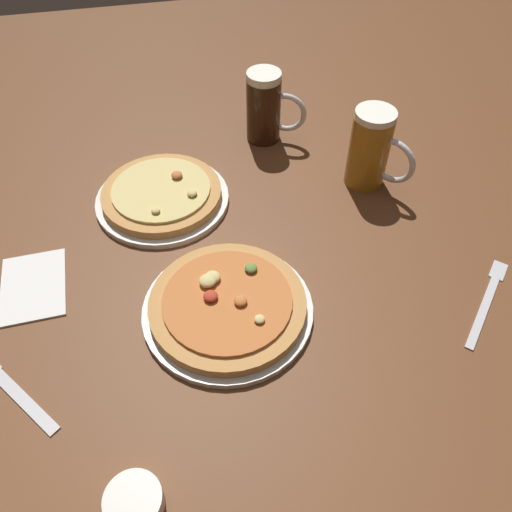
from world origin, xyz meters
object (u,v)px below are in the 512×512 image
object	(u,v)px
ramekin_sauce	(134,502)
napkin_folded	(33,285)
beer_mug_dark	(371,150)
pizza_plate_near	(228,306)
knife_right	(12,388)
pizza_plate_far	(162,195)
fork_left	(487,300)
beer_mug_amber	(266,107)

from	to	relation	value
ramekin_sauce	napkin_folded	xyz separation A→B (m)	(-0.16, 0.41, -0.01)
napkin_folded	beer_mug_dark	bearing A→B (deg)	12.34
pizza_plate_near	knife_right	world-z (taller)	pizza_plate_near
pizza_plate_near	napkin_folded	size ratio (longest dim) A/B	1.85
pizza_plate_far	beer_mug_dark	xyz separation A→B (m)	(0.43, -0.03, 0.07)
pizza_plate_far	beer_mug_dark	distance (m)	0.43
napkin_folded	fork_left	world-z (taller)	napkin_folded
beer_mug_dark	beer_mug_amber	world-z (taller)	beer_mug_dark
beer_mug_dark	knife_right	size ratio (longest dim) A/B	0.95
knife_right	pizza_plate_near	bearing A→B (deg)	11.83
pizza_plate_near	fork_left	xyz separation A→B (m)	(0.44, -0.07, -0.01)
pizza_plate_near	fork_left	distance (m)	0.45
knife_right	fork_left	bearing A→B (deg)	-0.03
beer_mug_dark	fork_left	size ratio (longest dim) A/B	1.00
pizza_plate_near	beer_mug_amber	world-z (taller)	beer_mug_amber
napkin_folded	knife_right	size ratio (longest dim) A/B	0.88
ramekin_sauce	fork_left	xyz separation A→B (m)	(0.61, 0.21, -0.01)
napkin_folded	fork_left	bearing A→B (deg)	-14.52
beer_mug_dark	ramekin_sauce	distance (m)	0.76
pizza_plate_far	pizza_plate_near	bearing A→B (deg)	-75.02
pizza_plate_near	beer_mug_dark	world-z (taller)	beer_mug_dark
pizza_plate_near	pizza_plate_far	distance (m)	0.31
beer_mug_amber	pizza_plate_far	bearing A→B (deg)	-146.09
fork_left	napkin_folded	bearing A→B (deg)	165.48
ramekin_sauce	beer_mug_dark	bearing A→B (deg)	46.87
napkin_folded	fork_left	size ratio (longest dim) A/B	0.92
beer_mug_dark	knife_right	xyz separation A→B (m)	(-0.69, -0.35, -0.08)
beer_mug_amber	knife_right	size ratio (longest dim) A/B	0.92
beer_mug_dark	pizza_plate_near	bearing A→B (deg)	-141.72
beer_mug_dark	pizza_plate_far	bearing A→B (deg)	176.14
beer_mug_dark	ramekin_sauce	size ratio (longest dim) A/B	2.24
pizza_plate_near	knife_right	size ratio (longest dim) A/B	1.62
beer_mug_amber	napkin_folded	world-z (taller)	beer_mug_amber
beer_mug_dark	ramekin_sauce	xyz separation A→B (m)	(-0.52, -0.55, -0.07)
pizza_plate_near	ramekin_sauce	xyz separation A→B (m)	(-0.17, -0.28, -0.00)
pizza_plate_near	pizza_plate_far	world-z (taller)	pizza_plate_near
pizza_plate_near	napkin_folded	distance (m)	0.35
beer_mug_amber	fork_left	size ratio (longest dim) A/B	0.97
pizza_plate_near	beer_mug_amber	xyz separation A→B (m)	(0.17, 0.47, 0.06)
fork_left	knife_right	size ratio (longest dim) A/B	0.95
pizza_plate_near	beer_mug_dark	distance (m)	0.45
pizza_plate_far	ramekin_sauce	world-z (taller)	pizza_plate_far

